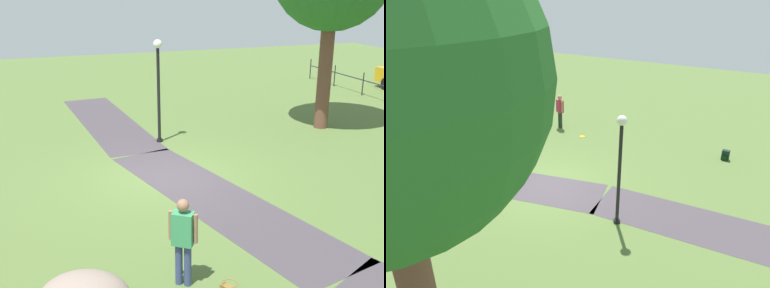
# 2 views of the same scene
# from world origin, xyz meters

# --- Properties ---
(ground_plane) EXTENTS (48.00, 48.00, 0.00)m
(ground_plane) POSITION_xyz_m (0.00, 0.00, 0.00)
(ground_plane) COLOR #536C35
(footpath_segment_near) EXTENTS (8.11, 2.41, 0.01)m
(footpath_segment_near) POSITION_xyz_m (-6.01, -0.41, 0.00)
(footpath_segment_near) COLOR #443C43
(footpath_segment_near) RESTS_ON ground
(footpath_segment_mid) EXTENTS (8.22, 3.67, 0.01)m
(footpath_segment_mid) POSITION_xyz_m (1.87, 0.78, 0.00)
(footpath_segment_mid) COLOR #443C43
(footpath_segment_mid) RESTS_ON ground
(lamp_post) EXTENTS (0.28, 0.28, 3.31)m
(lamp_post) POSITION_xyz_m (-3.00, 0.76, 2.06)
(lamp_post) COLOR black
(lamp_post) RESTS_ON ground
(woman_with_handbag) EXTENTS (0.41, 0.43, 1.61)m
(woman_with_handbag) POSITION_xyz_m (4.97, -1.11, 0.93)
(woman_with_handbag) COLOR #364372
(woman_with_handbag) RESTS_ON ground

